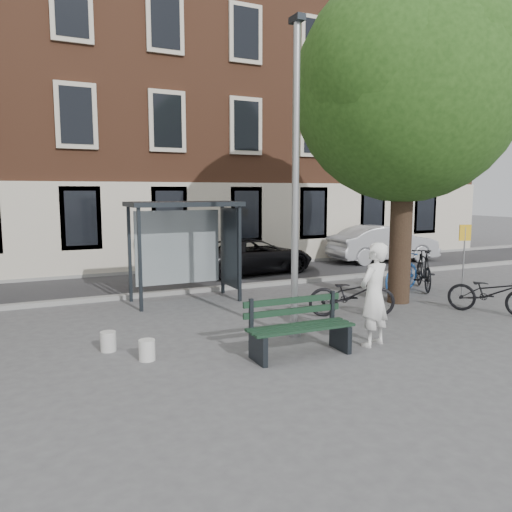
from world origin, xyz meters
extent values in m
plane|color=#4C4C4F|center=(0.00, 0.00, 0.00)|extent=(90.00, 90.00, 0.00)
cube|color=#28282B|center=(0.00, 7.00, 0.01)|extent=(40.00, 4.00, 0.01)
cube|color=gray|center=(0.00, 5.00, 0.06)|extent=(40.00, 0.25, 0.12)
cube|color=gray|center=(0.00, 9.00, 0.06)|extent=(40.00, 0.25, 0.12)
cube|color=brown|center=(0.00, 13.00, 7.00)|extent=(30.00, 8.00, 14.00)
cylinder|color=#9EA0A3|center=(0.00, 0.00, 3.00)|extent=(0.14, 0.14, 6.00)
cylinder|color=#9EA0A3|center=(0.00, 0.00, 0.12)|extent=(0.28, 0.28, 0.24)
cube|color=#1E2328|center=(0.00, 0.00, 6.05)|extent=(0.18, 0.35, 0.12)
cylinder|color=black|center=(4.00, 1.50, 1.70)|extent=(0.56, 0.56, 3.40)
sphere|color=#214514|center=(4.00, 1.50, 5.40)|extent=(5.60, 5.60, 5.60)
sphere|color=#214514|center=(4.90, 1.90, 5.90)|extent=(3.92, 3.92, 3.92)
sphere|color=#214514|center=(3.20, 1.20, 5.70)|extent=(4.20, 4.20, 4.20)
sphere|color=#214514|center=(4.20, 0.60, 6.00)|extent=(3.64, 3.64, 3.64)
cube|color=#1E2328|center=(-2.30, 3.40, 1.25)|extent=(0.08, 0.08, 2.50)
cube|color=#1E2328|center=(0.30, 3.40, 1.25)|extent=(0.08, 0.08, 2.50)
cube|color=#1E2328|center=(-2.30, 4.60, 1.25)|extent=(0.08, 0.08, 2.50)
cube|color=#1E2328|center=(0.30, 4.60, 1.25)|extent=(0.08, 0.08, 2.50)
cube|color=#1E2328|center=(-1.00, 4.00, 2.56)|extent=(2.85, 1.45, 0.12)
cube|color=#8C999E|center=(-1.00, 4.60, 1.38)|extent=(2.34, 0.04, 2.00)
cube|color=#1E2328|center=(0.30, 4.00, 1.38)|extent=(0.12, 1.14, 2.12)
cube|color=#D84C19|center=(0.37, 4.00, 1.38)|extent=(0.02, 0.90, 1.62)
imported|color=white|center=(1.03, -1.17, 0.98)|extent=(0.83, 0.68, 1.95)
cube|color=#1E2328|center=(-1.33, -1.09, 0.25)|extent=(0.10, 0.61, 0.50)
cube|color=#1E2328|center=(0.33, -1.12, 0.25)|extent=(0.10, 0.61, 0.50)
cube|color=#16311F|center=(-0.50, -1.31, 0.52)|extent=(1.93, 0.17, 0.04)
cube|color=#16311F|center=(-0.50, -1.11, 0.52)|extent=(1.93, 0.17, 0.04)
cube|color=#16311F|center=(-0.50, -0.91, 0.52)|extent=(1.93, 0.17, 0.04)
cube|color=#16311F|center=(-0.49, -0.80, 0.74)|extent=(1.93, 0.09, 0.11)
cube|color=#16311F|center=(-0.49, -0.80, 0.94)|extent=(1.93, 0.09, 0.11)
imported|color=black|center=(2.00, 0.81, 0.52)|extent=(2.10, 1.47, 1.05)
imported|color=#1A4793|center=(5.14, 2.66, 0.57)|extent=(1.96, 1.18, 1.14)
imported|color=black|center=(5.10, -0.41, 0.51)|extent=(1.57, 2.01, 1.02)
imported|color=black|center=(5.84, 2.52, 0.60)|extent=(1.54, 1.97, 1.19)
imported|color=black|center=(2.54, 7.37, 0.62)|extent=(4.68, 2.57, 1.24)
imported|color=#ABADB3|center=(8.59, 7.63, 0.75)|extent=(4.65, 1.94, 1.50)
cylinder|color=silver|center=(-3.52, 0.63, 0.18)|extent=(0.37, 0.37, 0.36)
cylinder|color=silver|center=(-3.00, -0.17, 0.18)|extent=(0.31, 0.31, 0.36)
cylinder|color=#9EA0A3|center=(6.25, 1.45, 0.95)|extent=(0.04, 0.04, 1.91)
cube|color=yellow|center=(6.25, 1.45, 1.75)|extent=(0.33, 0.14, 0.45)
camera|label=1|loc=(-4.87, -8.44, 2.89)|focal=35.00mm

